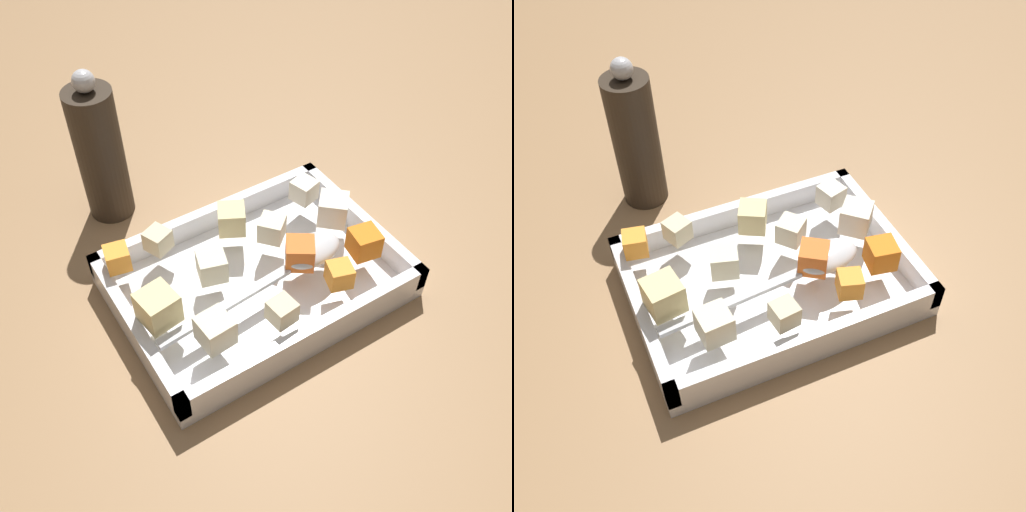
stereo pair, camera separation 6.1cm
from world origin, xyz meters
The scene contains 17 objects.
ground_plane centered at (0.00, 0.00, 0.00)m, with size 4.00×4.00×0.00m, color #936D47.
baking_dish centered at (0.02, -0.01, 0.01)m, with size 0.29×0.21×0.04m.
carrot_chunk_near_left centered at (-0.04, 0.06, 0.05)m, with size 0.02×0.02×0.02m, color orange.
carrot_chunk_near_spoon centered at (-0.09, 0.04, 0.06)m, with size 0.03×0.03×0.03m, color orange.
carrot_chunk_near_right centered at (0.14, -0.08, 0.05)m, with size 0.02×0.02×0.02m, color orange.
carrot_chunk_corner_nw centered at (-0.02, 0.01, 0.06)m, with size 0.03×0.03×0.03m, color orange.
potato_chunk_heap_side centered at (-0.02, -0.03, 0.05)m, with size 0.03×0.03×0.03m, color beige.
potato_chunk_mid_left centered at (0.10, 0.05, 0.06)m, with size 0.03×0.03×0.03m, color beige.
potato_chunk_corner_sw centered at (0.06, -0.02, 0.06)m, with size 0.03×0.03×0.03m, color beige.
potato_chunk_mid_right centered at (0.09, -0.08, 0.05)m, with size 0.02×0.02×0.02m, color beige.
potato_chunk_corner_ne centered at (0.13, 0.00, 0.06)m, with size 0.03×0.03×0.03m, color #E0CC89.
potato_chunk_far_left centered at (0.01, -0.07, 0.06)m, with size 0.03×0.03×0.03m, color #E0CC89.
potato_chunk_rim_edge centered at (0.03, 0.06, 0.05)m, with size 0.02×0.02×0.02m, color beige.
parsnip_chunk_far_right centered at (-0.09, -0.02, 0.06)m, with size 0.03×0.03×0.03m, color silver.
parsnip_chunk_back_center centered at (-0.08, -0.07, 0.05)m, with size 0.02×0.02×0.02m, color silver.
serving_spoon centered at (-0.02, 0.01, 0.05)m, with size 0.22×0.05×0.02m.
pepper_mill centered at (0.10, -0.21, 0.08)m, with size 0.05×0.05×0.19m.
Camera 1 is at (0.24, 0.34, 0.50)m, focal length 42.25 mm.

